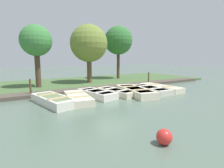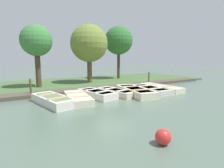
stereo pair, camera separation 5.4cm
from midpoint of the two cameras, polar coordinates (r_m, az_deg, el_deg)
The scene contains 16 objects.
ground_plane at distance 12.06m, azimuth 0.54°, elevation -2.58°, with size 80.00×80.00×0.00m, color #566B5B.
shore_bank at distance 16.45m, azimuth -8.68°, elevation 0.55°, with size 8.00×24.00×0.15m.
dock_walkway at distance 13.10m, azimuth -2.34°, elevation -1.22°, with size 1.18×20.93×0.22m.
rowboat_0 at distance 9.34m, azimuth -18.52°, elevation -4.95°, with size 3.23×1.73×0.43m.
rowboat_1 at distance 9.66m, azimuth -11.02°, elevation -4.39°, with size 3.11×1.53×0.37m.
rowboat_2 at distance 10.46m, azimuth -4.84°, elevation -3.17°, with size 2.80×1.56×0.41m.
rowboat_3 at distance 11.04m, azimuth 1.54°, elevation -2.64°, with size 2.90×1.44×0.37m.
rowboat_4 at distance 11.26m, azimuth 7.67°, elevation -2.32°, with size 3.73×1.83×0.44m.
rowboat_5 at distance 12.24m, azimuth 12.56°, elevation -1.74°, with size 3.20×1.35×0.37m.
rowboat_6 at distance 13.18m, azimuth 15.69°, elevation -1.15°, with size 3.40×1.17×0.37m.
mooring_post_near at distance 11.43m, azimuth -24.92°, elevation -1.12°, with size 0.11×0.11×1.11m.
mooring_post_far at distance 15.56m, azimuth 12.04°, elevation 1.82°, with size 0.11×0.11×1.11m.
buoy at distance 5.07m, azimuth 16.65°, elevation -16.22°, with size 0.43×0.43×0.43m.
park_tree_far_left at distance 14.14m, azimuth -23.36°, elevation 12.60°, with size 2.26×2.26×4.70m.
park_tree_left at distance 15.67m, azimuth -7.39°, elevation 12.93°, with size 3.23×3.23×5.20m.
park_tree_center at distance 18.80m, azimuth 2.28°, elevation 13.94°, with size 2.95×2.95×5.62m.
Camera 2 is at (10.07, -6.22, 2.30)m, focal length 28.00 mm.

